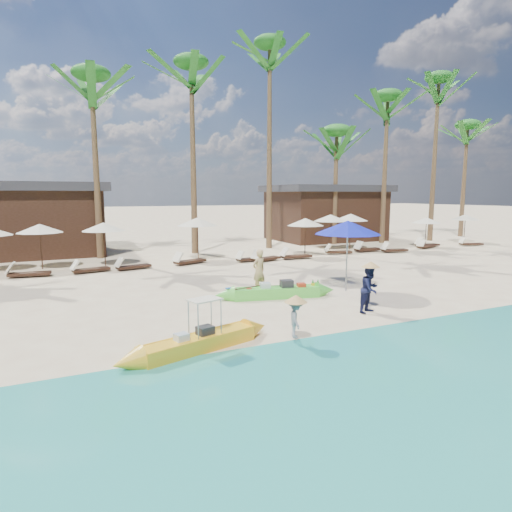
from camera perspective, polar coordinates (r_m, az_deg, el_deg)
name	(u,v)px	position (r m, az deg, el deg)	size (l,w,h in m)	color
ground	(259,314)	(13.12, 0.41, -7.76)	(240.00, 240.00, 0.00)	beige
wet_sand_strip	(365,378)	(9.10, 14.36, -15.43)	(240.00, 4.50, 0.01)	tan
green_canoe	(276,292)	(15.10, 2.70, -4.81)	(4.81, 1.34, 0.62)	#50CC3E
yellow_canoe	(199,342)	(10.25, -7.64, -11.32)	(4.53, 1.60, 1.21)	yellow
tourist	(259,271)	(15.85, 0.39, -1.98)	(0.58, 0.38, 1.60)	tan
vendor_green	(370,289)	(13.59, 14.96, -4.26)	(0.72, 0.56, 1.48)	#131636
vendor_yellow	(296,319)	(10.43, 5.31, -8.32)	(0.60, 0.35, 0.94)	gray
blue_umbrella	(348,227)	(16.16, 12.13, 3.74)	(2.47, 2.47, 2.65)	#99999E
resort_parasol_4	(40,228)	(23.07, -26.88, 3.30)	(2.14, 2.14, 2.20)	#331E15
lounger_4_left	(26,273)	(21.30, -28.31, -1.97)	(1.84, 0.77, 0.61)	#331E15
lounger_4_right	(88,269)	(21.27, -21.44, -1.59)	(1.78, 0.86, 0.58)	#331E15
resort_parasol_5	(104,227)	(22.85, -19.66, 3.69)	(2.14, 2.14, 2.21)	#331E15
lounger_5_left	(131,266)	(21.48, -16.31, -1.26)	(1.77, 0.86, 0.58)	#331E15
resort_parasol_6	(197,222)	(23.85, -7.81, 4.55)	(2.27, 2.27, 2.34)	#331E15
lounger_6_left	(188,260)	(22.46, -9.06, -0.59)	(1.89, 1.14, 0.62)	#331E15
lounger_6_right	(249,258)	(23.10, -1.00, -0.30)	(1.68, 0.75, 0.55)	#331E15
resort_parasol_7	(305,222)	(24.99, 6.61, 4.52)	(2.17, 2.17, 2.24)	#331E15
lounger_7_left	(265,258)	(23.16, 1.15, -0.24)	(1.85, 1.05, 0.60)	#331E15
lounger_7_right	(294,255)	(24.08, 5.13, 0.07)	(1.84, 0.63, 0.62)	#331E15
resort_parasol_8	(331,218)	(28.26, 9.91, 5.02)	(2.25, 2.25, 2.31)	#331E15
lounger_8_left	(337,251)	(26.42, 10.72, 0.64)	(1.72, 0.99, 0.56)	#331E15
resort_parasol_9	(351,217)	(28.81, 12.51, 5.07)	(2.28, 2.28, 2.35)	#331E15
lounger_9_left	(366,249)	(27.88, 14.47, 0.96)	(1.85, 0.62, 0.62)	#331E15
lounger_9_right	(393,249)	(28.09, 17.81, 0.85)	(1.77, 0.80, 0.58)	#331E15
resort_parasol_10	(426,220)	(31.75, 21.78, 4.44)	(1.97, 1.97, 2.03)	#331E15
lounger_10_left	(425,246)	(30.84, 21.63, 1.28)	(1.73, 0.91, 0.56)	#331E15
lounger_10_right	(426,244)	(31.68, 21.74, 1.47)	(1.80, 0.66, 0.60)	#331E15
resort_parasol_11	(465,217)	(35.91, 26.14, 4.67)	(2.05, 2.05, 2.11)	#331E15
lounger_11_left	(470,243)	(33.74, 26.60, 1.54)	(1.72, 1.02, 0.56)	#331E15
palm_3	(92,102)	(26.25, -20.97, 18.62)	(2.08, 2.08, 10.52)	brown
palm_4	(192,94)	(27.15, -8.57, 20.57)	(2.08, 2.08, 11.70)	brown
palm_5	(270,81)	(29.68, 1.83, 22.28)	(2.08, 2.08, 13.60)	brown
palm_6	(336,145)	(31.86, 10.68, 14.30)	(2.08, 2.08, 8.51)	brown
palm_7	(387,119)	(33.74, 17.06, 17.06)	(2.08, 2.08, 11.08)	brown
palm_8	(437,106)	(36.78, 23.04, 17.89)	(2.08, 2.08, 12.70)	brown
palm_9	(467,141)	(41.26, 26.28, 13.59)	(2.08, 2.08, 9.82)	brown
pavilion_west	(10,219)	(29.08, -29.92, 4.34)	(10.80, 6.60, 4.30)	#331E15
pavilion_east	(325,212)	(34.82, 9.20, 5.80)	(8.80, 6.60, 4.30)	#331E15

